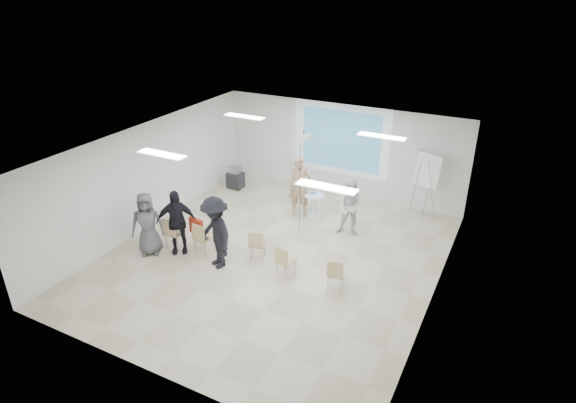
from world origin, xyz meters
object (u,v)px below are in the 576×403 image
at_px(player_right, 351,205).
at_px(chair_center, 257,243).
at_px(chair_right_far, 336,272).
at_px(player_left, 300,183).
at_px(flipchart_easel, 428,170).
at_px(chair_left_mid, 200,232).
at_px(chair_right_inner, 284,260).
at_px(chair_left_inner, 202,237).
at_px(audience_left, 176,217).
at_px(laptop, 205,237).
at_px(av_cart, 235,178).
at_px(audience_mid, 215,228).
at_px(audience_outer, 147,220).
at_px(chair_far_left, 173,231).
at_px(pedestal_table, 314,204).

distance_m(player_right, chair_center, 2.87).
bearing_deg(chair_right_far, player_left, 118.30).
relative_size(player_left, flipchart_easel, 1.00).
bearing_deg(flipchart_easel, chair_left_mid, -118.50).
bearing_deg(chair_right_inner, chair_left_inner, -166.47).
distance_m(chair_left_inner, audience_left, 0.83).
relative_size(player_right, chair_right_inner, 2.23).
distance_m(laptop, av_cart, 4.25).
bearing_deg(audience_left, player_right, 3.69).
xyz_separation_m(player_right, audience_mid, (-2.38, -3.01, 0.14)).
height_order(player_left, audience_left, player_left).
relative_size(chair_left_mid, chair_left_inner, 0.90).
bearing_deg(player_right, chair_right_far, -87.67).
relative_size(audience_left, av_cart, 2.58).
relative_size(chair_center, av_cart, 1.05).
distance_m(chair_right_far, laptop, 3.62).
height_order(chair_right_inner, laptop, chair_right_inner).
distance_m(player_left, audience_outer, 4.51).
bearing_deg(audience_left, chair_far_left, 137.20).
relative_size(pedestal_table, av_cart, 0.95).
height_order(chair_far_left, flipchart_easel, flipchart_easel).
xyz_separation_m(pedestal_table, flipchart_easel, (2.91, 1.41, 1.12)).
xyz_separation_m(player_left, audience_outer, (-2.51, -3.75, -0.08)).
xyz_separation_m(chair_right_inner, audience_outer, (-3.63, -0.59, 0.46)).
distance_m(chair_left_inner, chair_right_inner, 2.34).
bearing_deg(chair_left_mid, audience_left, -122.45).
bearing_deg(player_left, chair_right_inner, -93.76).
xyz_separation_m(chair_center, chair_right_far, (2.27, -0.31, -0.01)).
xyz_separation_m(player_left, flipchart_easel, (3.36, 1.49, 0.50)).
bearing_deg(audience_left, laptop, -14.55).
bearing_deg(audience_mid, chair_left_inner, -172.18).
height_order(chair_right_inner, flipchart_easel, flipchart_easel).
height_order(player_left, av_cart, player_left).
distance_m(pedestal_table, laptop, 3.60).
bearing_deg(chair_center, chair_left_mid, 167.25).
bearing_deg(player_left, chair_center, -110.40).
xyz_separation_m(chair_right_inner, flipchart_easel, (2.23, 4.65, 1.04)).
relative_size(chair_left_inner, chair_center, 1.11).
bearing_deg(laptop, audience_outer, 33.47).
xyz_separation_m(player_right, laptop, (-2.99, -2.66, -0.43)).
distance_m(player_right, flipchart_easel, 2.58).
distance_m(chair_left_mid, chair_right_far, 3.89).
bearing_deg(chair_far_left, audience_mid, -7.86).
xyz_separation_m(chair_right_far, flipchart_easel, (0.95, 4.57, 1.06)).
bearing_deg(chair_left_mid, chair_right_far, 9.86).
relative_size(pedestal_table, chair_far_left, 0.80).
xyz_separation_m(player_left, chair_right_inner, (1.12, -3.16, -0.55)).
distance_m(laptop, audience_left, 0.89).
relative_size(chair_left_mid, chair_right_inner, 0.99).
height_order(audience_left, audience_outer, audience_left).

